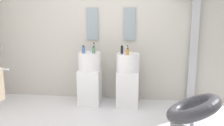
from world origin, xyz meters
TOP-DOWN VIEW (x-y plane):
  - rear_partition at (0.00, 1.65)m, footprint 4.80×0.10m
  - pedestal_sink_left at (-0.36, 1.25)m, footprint 0.42×0.42m
  - pedestal_sink_right at (0.36, 1.25)m, footprint 0.42×0.42m
  - vanity_mirror_left at (-0.36, 1.58)m, footprint 0.22×0.03m
  - vanity_mirror_right at (0.36, 1.58)m, footprint 0.22×0.03m
  - shower_column at (1.54, 1.53)m, footprint 0.49×0.24m
  - lounge_chair at (1.34, 0.22)m, footprint 1.01×1.00m
  - soap_bottle_grey at (-0.29, 1.39)m, footprint 0.04×0.04m
  - soap_bottle_amber at (0.36, 1.10)m, footprint 0.06×0.06m
  - soap_bottle_blue at (-0.45, 1.20)m, footprint 0.06×0.06m
  - soap_bottle_black at (0.25, 1.21)m, footprint 0.05×0.05m
  - soap_bottle_green at (-0.27, 1.20)m, footprint 0.06×0.06m
  - soap_bottle_white at (0.33, 1.39)m, footprint 0.05×0.05m

SIDE VIEW (x-z plane):
  - lounge_chair at x=1.34m, z-range 0.03..0.67m
  - pedestal_sink_left at x=-0.36m, z-range -0.04..1.05m
  - pedestal_sink_right at x=0.36m, z-range -0.04..1.05m
  - soap_bottle_white at x=0.33m, z-range 0.98..1.11m
  - soap_bottle_green at x=-0.27m, z-range 0.98..1.11m
  - soap_bottle_amber at x=0.36m, z-range 0.98..1.11m
  - soap_bottle_blue at x=-0.45m, z-range 0.98..1.12m
  - soap_bottle_black at x=0.25m, z-range 0.98..1.13m
  - soap_bottle_grey at x=-0.29m, z-range 0.98..1.15m
  - shower_column at x=1.54m, z-range 0.05..2.10m
  - rear_partition at x=0.00m, z-range 0.00..2.60m
  - vanity_mirror_left at x=-0.36m, z-range 1.19..1.80m
  - vanity_mirror_right at x=0.36m, z-range 1.19..1.80m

